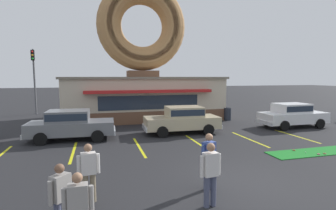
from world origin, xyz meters
TOP-DOWN VIEW (x-y plane):
  - ground_plane at (0.00, 0.00)m, footprint 160.00×160.00m
  - donut_shop_building at (-0.82, 13.94)m, footprint 12.30×6.75m
  - putting_mat at (4.85, 2.04)m, footprint 4.33×1.16m
  - mini_donut_near_left at (4.12, 2.43)m, footprint 0.13×0.13m
  - mini_donut_mid_left at (4.73, 1.65)m, footprint 0.13×0.13m
  - mini_donut_mid_centre at (5.05, 1.65)m, footprint 0.13×0.13m
  - golf_ball at (4.38, 2.01)m, footprint 0.04×0.04m
  - car_white at (8.13, 7.26)m, footprint 4.56×1.99m
  - car_grey at (-5.86, 7.41)m, footprint 4.63×2.13m
  - car_champagne at (0.45, 7.44)m, footprint 4.61×2.09m
  - pedestrian_blue_sweater_man at (-5.27, -1.52)m, footprint 0.43×0.47m
  - pedestrian_hooded_kid at (-4.73, -0.19)m, footprint 0.59×0.29m
  - pedestrian_leather_jacket_man at (-1.69, -1.25)m, footprint 0.59×0.28m
  - pedestrian_clipboard_woman at (-1.29, -0.26)m, footprint 0.56×0.37m
  - pedestrian_beanie_man at (-4.87, -2.14)m, footprint 0.60×0.24m
  - trash_bin at (5.30, 10.95)m, footprint 0.57×0.57m
  - traffic_light_pole at (-9.81, 18.46)m, footprint 0.28×0.47m
  - parking_stripe_left at (-5.56, 5.00)m, footprint 0.12×3.60m
  - parking_stripe_mid_left at (-2.56, 5.00)m, footprint 0.12×3.60m
  - parking_stripe_centre at (0.44, 5.00)m, footprint 0.12×3.60m
  - parking_stripe_mid_right at (3.44, 5.00)m, footprint 0.12×3.60m
  - parking_stripe_right at (6.44, 5.00)m, footprint 0.12×3.60m

SIDE VIEW (x-z plane):
  - ground_plane at x=0.00m, z-range 0.00..0.00m
  - parking_stripe_left at x=-5.56m, z-range 0.00..0.01m
  - parking_stripe_mid_left at x=-2.56m, z-range 0.00..0.01m
  - parking_stripe_centre at x=0.44m, z-range 0.00..0.01m
  - parking_stripe_mid_right at x=3.44m, z-range 0.00..0.01m
  - parking_stripe_right at x=6.44m, z-range 0.00..0.01m
  - putting_mat at x=4.85m, z-range 0.00..0.03m
  - mini_donut_near_left at x=4.12m, z-range 0.03..0.07m
  - mini_donut_mid_left at x=4.73m, z-range 0.03..0.07m
  - mini_donut_mid_centre at x=5.05m, z-range 0.03..0.07m
  - golf_ball at x=4.38m, z-range 0.03..0.07m
  - trash_bin at x=5.30m, z-range 0.01..0.99m
  - pedestrian_beanie_man at x=-4.87m, z-range 0.08..1.63m
  - pedestrian_blue_sweater_man at x=-5.27m, z-range 0.08..1.63m
  - car_white at x=8.13m, z-range 0.07..1.67m
  - car_grey at x=-5.86m, z-range 0.07..1.67m
  - car_champagne at x=0.45m, z-range 0.07..1.67m
  - pedestrian_hooded_kid at x=-4.73m, z-range 0.08..1.70m
  - pedestrian_leather_jacket_man at x=-1.69m, z-range 0.09..1.79m
  - pedestrian_clipboard_woman at x=-1.29m, z-range 0.10..1.80m
  - traffic_light_pole at x=-9.81m, z-range 0.81..6.61m
  - donut_shop_building at x=-0.82m, z-range -1.74..9.22m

